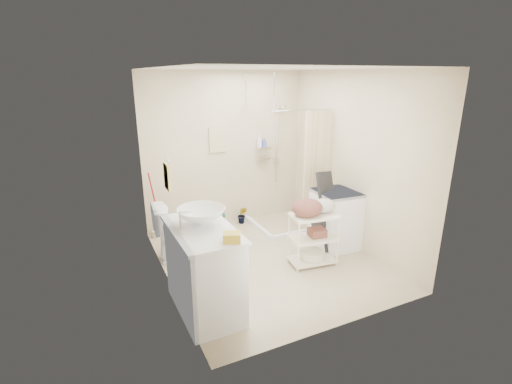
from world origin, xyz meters
TOP-DOWN VIEW (x-y plane):
  - floor at (0.00, 0.00)m, footprint 3.20×3.20m
  - ceiling at (0.00, 0.00)m, footprint 2.80×3.20m
  - wall_back at (0.00, 1.60)m, footprint 2.80×0.04m
  - wall_front at (0.00, -1.60)m, footprint 2.80×0.04m
  - wall_left at (-1.40, 0.00)m, footprint 0.04×3.20m
  - wall_right at (1.40, 0.00)m, footprint 0.04×3.20m
  - vanity at (-1.16, -0.70)m, footprint 0.65×1.13m
  - sink at (-1.13, -0.59)m, footprint 0.54×0.54m
  - counter_basket at (-1.00, -1.14)m, footprint 0.21×0.19m
  - floor_basket at (-0.98, -1.07)m, footprint 0.30×0.26m
  - toilet at (-1.04, 0.63)m, footprint 0.84×0.52m
  - mop at (-1.29, 1.49)m, footprint 0.11×0.11m
  - potted_plant_a at (-0.20, 1.38)m, footprint 0.23×0.20m
  - potted_plant_b at (0.22, 1.43)m, footprint 0.22×0.21m
  - hanging_towel at (-0.15, 1.58)m, footprint 0.28×0.03m
  - towel_ring at (-1.38, -0.20)m, footprint 0.04×0.22m
  - tp_holder at (-1.36, 0.05)m, footprint 0.08×0.12m
  - shower at (0.85, 1.05)m, footprint 1.10×1.10m
  - shampoo_bottle_a at (0.60, 1.53)m, footprint 0.11×0.11m
  - shampoo_bottle_b at (0.69, 1.54)m, footprint 0.08×0.08m
  - washing_machine at (1.14, -0.00)m, footprint 0.64×0.66m
  - laundry_rack at (0.52, -0.32)m, footprint 0.68×0.45m
  - ironing_board at (0.97, -0.04)m, footprint 0.36×0.21m

SIDE VIEW (x-z plane):
  - floor at x=0.00m, z-range 0.00..0.00m
  - floor_basket at x=-0.98m, z-range 0.00..0.14m
  - potted_plant_b at x=0.22m, z-range 0.00..0.31m
  - potted_plant_a at x=-0.20m, z-range 0.00..0.37m
  - toilet at x=-1.04m, z-range 0.00..0.83m
  - laundry_rack at x=0.52m, z-range 0.00..0.87m
  - washing_machine at x=1.14m, z-range 0.00..0.88m
  - vanity at x=-1.16m, z-range 0.00..0.99m
  - mop at x=-1.29m, z-range 0.00..1.11m
  - ironing_board at x=0.97m, z-range 0.00..1.22m
  - tp_holder at x=-1.36m, z-range 0.65..0.79m
  - counter_basket at x=-1.00m, z-range 0.99..1.08m
  - shower at x=0.85m, z-range 0.00..2.10m
  - sink at x=-1.13m, z-range 0.99..1.17m
  - wall_back at x=0.00m, z-range 0.00..2.60m
  - wall_front at x=0.00m, z-range 0.00..2.60m
  - wall_left at x=-1.40m, z-range 0.00..2.60m
  - wall_right at x=1.40m, z-range 0.00..2.60m
  - shampoo_bottle_b at x=0.69m, z-range 1.32..1.47m
  - shampoo_bottle_a at x=0.60m, z-range 1.32..1.54m
  - towel_ring at x=-1.38m, z-range 1.30..1.64m
  - hanging_towel at x=-0.15m, z-range 1.29..1.71m
  - ceiling at x=0.00m, z-range 2.58..2.62m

